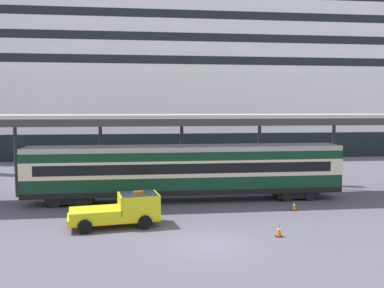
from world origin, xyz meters
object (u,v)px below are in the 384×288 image
Objects in this scene: train_carriage at (186,170)px; service_truck at (123,209)px; cruise_ship at (235,60)px; traffic_cone_mid at (294,206)px; traffic_cone_near at (279,230)px.

train_carriage is 4.23× the size of service_truck.
service_truck is (-16.45, -43.68, -13.61)m from cruise_ship.
cruise_ship reaches higher than service_truck.
train_carriage is 8.16m from traffic_cone_mid.
train_carriage is (-12.09, -37.51, -12.29)m from cruise_ship.
service_truck is at bearing 159.99° from traffic_cone_near.
train_carriage reaches higher than service_truck.
train_carriage is 31.75× the size of traffic_cone_near.
cruise_ship is 24.53× the size of service_truck.
traffic_cone_near is at bearing -99.75° from cruise_ship.
train_carriage reaches higher than traffic_cone_near.
traffic_cone_mid is (11.30, 2.39, -0.68)m from service_truck.
service_truck is 8.50× the size of traffic_cone_mid.
cruise_ship reaches higher than train_carriage.
cruise_ship is 44.00m from traffic_cone_mid.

